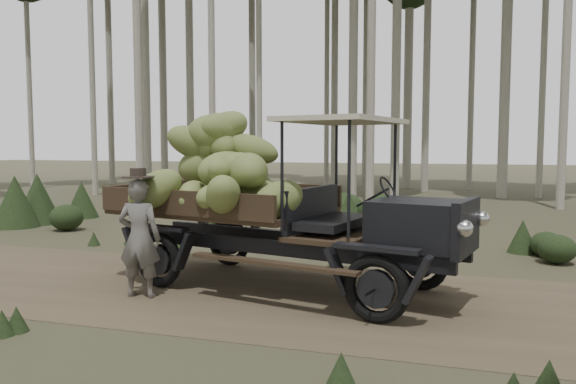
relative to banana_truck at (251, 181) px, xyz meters
name	(u,v)px	position (x,y,z in m)	size (l,w,h in m)	color
ground	(208,289)	(-0.53, -0.44, -1.59)	(120.00, 120.00, 0.00)	#473D2B
dirt_track	(208,289)	(-0.53, -0.44, -1.58)	(70.00, 4.00, 0.01)	brown
banana_truck	(251,181)	(0.00, 0.00, 0.00)	(5.71, 3.06, 2.76)	black
farmer	(139,237)	(-1.24, -1.11, -0.73)	(0.66, 0.50, 1.82)	#5E5B56
undergrowth	(164,257)	(-1.03, -0.82, -1.06)	(21.65, 19.85, 1.36)	#233319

